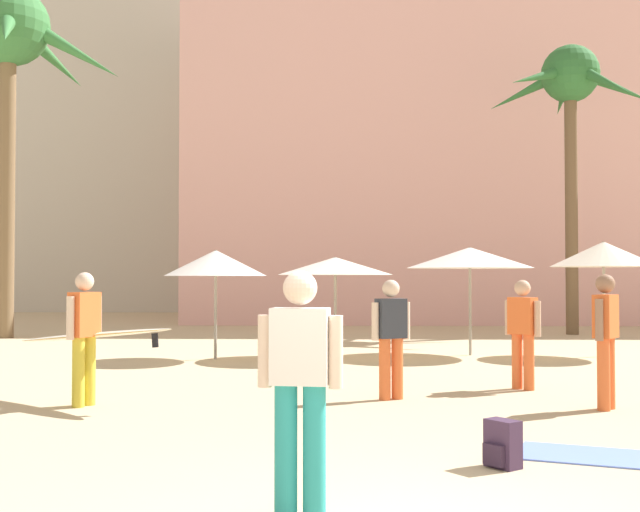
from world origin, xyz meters
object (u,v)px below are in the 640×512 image
Objects in this scene: palm_tree_left at (570,94)px; cafe_umbrella_1 at (470,258)px; person_far_right at (523,330)px; beach_towel at (616,458)px; palm_tree_far_left at (8,45)px; person_mid_right at (88,334)px; person_mid_left at (606,335)px; person_mid_center at (391,334)px; cafe_umbrella_3 at (335,266)px; cafe_umbrella_4 at (216,263)px; backpack at (502,445)px; person_near_right at (300,383)px; cafe_umbrella_5 at (604,254)px.

cafe_umbrella_1 is at bearing -122.07° from palm_tree_left.
beach_towel is at bearing 42.34° from person_far_right.
person_mid_right is (6.00, -11.50, -7.26)m from palm_tree_far_left.
person_mid_left is 2.79m from person_mid_center.
cafe_umbrella_3 is 2.48m from cafe_umbrella_4.
palm_tree_far_left is 16.56m from person_mid_center.
cafe_umbrella_4 is 6.37m from person_mid_center.
backpack reaches higher than beach_towel.
backpack is (-1.36, -10.26, -1.90)m from cafe_umbrella_1.
cafe_umbrella_4 is 5.34× the size of backpack.
cafe_umbrella_3 is 5.81m from person_mid_center.
person_mid_center is at bearing 19.39° from person_mid_left.
palm_tree_far_left is 3.60× the size of cafe_umbrella_1.
person_near_right is at bearing -111.21° from palm_tree_left.
palm_tree_far_left is 6.01× the size of person_mid_center.
cafe_umbrella_3 is at bearing -25.96° from person_mid_left.
person_near_right is 1.00× the size of person_mid_left.
beach_towel is at bearing 0.52° from person_mid_center.
cafe_umbrella_5 is at bearing -4.22° from cafe_umbrella_1.
beach_towel is 4.10m from person_mid_center.
cafe_umbrella_1 is at bearing -106.36° from person_mid_right.
cafe_umbrella_4 is 8.61m from person_mid_left.
person_mid_left is at bearing -45.78° from cafe_umbrella_4.
person_mid_center is (-2.68, 0.78, -0.04)m from person_mid_left.
cafe_umbrella_5 is 0.90× the size of person_mid_right.
palm_tree_far_left is 10.77m from cafe_umbrella_4.
person_mid_center is at bearing -147.01° from person_mid_right.
backpack is at bearing -112.55° from cafe_umbrella_5.
backpack is 0.24× the size of person_mid_left.
beach_towel is 4.23× the size of backpack.
person_mid_left is 1.05× the size of person_far_right.
palm_tree_left is 3.12× the size of cafe_umbrella_1.
cafe_umbrella_4 is 1.36× the size of person_mid_center.
cafe_umbrella_3 is at bearing 160.86° from person_mid_center.
backpack is at bearing 170.15° from person_mid_right.
cafe_umbrella_5 is 7.96m from person_mid_center.
palm_tree_left is 3.83× the size of cafe_umbrella_4.
cafe_umbrella_4 is at bearing -175.82° from person_mid_center.
palm_tree_far_left is 16.30m from palm_tree_left.
cafe_umbrella_4 is 1.30× the size of person_near_right.
cafe_umbrella_3 is 5.77× the size of backpack.
palm_tree_left is at bearing 57.93° from cafe_umbrella_1.
person_mid_left is at bearing -156.59° from person_mid_right.
cafe_umbrella_5 is 13.10m from person_near_right.
palm_tree_far_left is 4.41× the size of cafe_umbrella_4.
cafe_umbrella_5 is at bearing -117.89° from person_mid_right.
person_mid_center is at bearing 117.85° from beach_towel.
person_far_right is at bearing -39.05° from cafe_umbrella_4.
cafe_umbrella_4 is at bearing -10.25° from person_mid_left.
person_mid_right is at bearing -127.42° from palm_tree_left.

